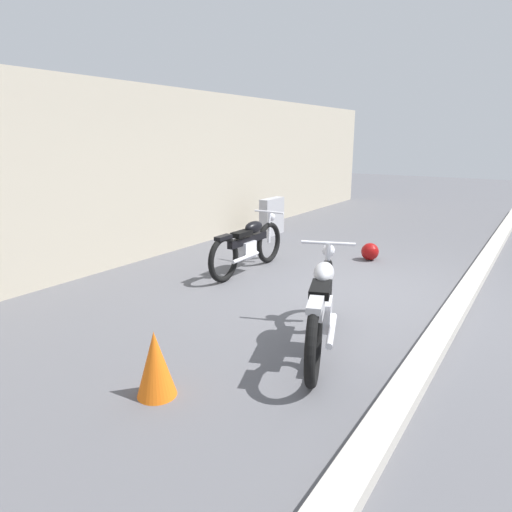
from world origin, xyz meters
TOP-DOWN VIEW (x-y plane):
  - ground_plane at (0.00, 0.00)m, footprint 40.00×40.00m
  - building_wall at (0.00, 3.77)m, footprint 18.00×0.30m
  - curb_strip at (0.00, -1.28)m, footprint 18.00×0.24m
  - stone_marker at (2.66, 2.87)m, footprint 0.71×0.21m
  - helmet at (1.77, 0.40)m, footprint 0.29×0.29m
  - traffic_cone at (-3.20, 0.40)m, footprint 0.32×0.32m
  - motorcycle_silver at (-1.71, -0.33)m, footprint 1.97×0.91m
  - motorcycle_black at (0.11, 1.74)m, footprint 1.92×0.54m

SIDE VIEW (x-z plane):
  - ground_plane at x=0.00m, z-range 0.00..0.00m
  - curb_strip at x=0.00m, z-range 0.00..0.12m
  - helmet at x=1.77m, z-range 0.00..0.29m
  - traffic_cone at x=-3.20m, z-range 0.00..0.55m
  - stone_marker at x=2.66m, z-range 0.00..0.78m
  - motorcycle_black at x=0.11m, z-range -0.02..0.85m
  - motorcycle_silver at x=-1.71m, z-range -0.02..0.91m
  - building_wall at x=0.00m, z-range 0.00..2.85m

